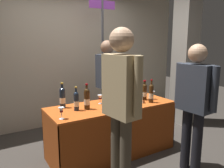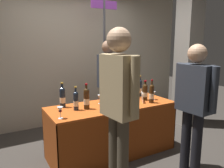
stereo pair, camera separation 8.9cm
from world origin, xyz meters
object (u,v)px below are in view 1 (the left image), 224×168
(wine_glass_mid, at_px, (152,94))
(flower_vase, at_px, (133,90))
(wine_glass_near_taster, at_px, (100,97))
(taster_foreground_right, at_px, (194,98))
(concrete_pillar, at_px, (186,36))
(tasting_table, at_px, (112,120))
(display_bottle_0, at_px, (116,90))
(vendor_presenter, at_px, (107,79))
(booth_signpost, at_px, (103,52))
(wine_glass_near_vendor, at_px, (61,110))
(featured_wine_bottle, at_px, (123,89))

(wine_glass_mid, xyz_separation_m, flower_vase, (-0.20, 0.24, 0.03))
(wine_glass_near_taster, bearing_deg, taster_foreground_right, -55.20)
(wine_glass_mid, bearing_deg, concrete_pillar, 20.48)
(tasting_table, relative_size, display_bottle_0, 5.54)
(vendor_presenter, relative_size, booth_signpost, 0.69)
(display_bottle_0, distance_m, flower_vase, 0.28)
(wine_glass_mid, xyz_separation_m, vendor_presenter, (-0.40, 0.71, 0.16))
(wine_glass_near_vendor, distance_m, taster_foreground_right, 1.59)
(tasting_table, bearing_deg, taster_foreground_right, -56.35)
(wine_glass_near_taster, xyz_separation_m, taster_foreground_right, (0.73, -1.05, 0.12))
(tasting_table, xyz_separation_m, booth_signpost, (0.45, 1.08, 0.91))
(wine_glass_near_vendor, relative_size, flower_vase, 0.37)
(display_bottle_0, distance_m, taster_foreground_right, 1.22)
(display_bottle_0, xyz_separation_m, flower_vase, (0.27, -0.07, -0.02))
(taster_foreground_right, height_order, booth_signpost, booth_signpost)
(concrete_pillar, bearing_deg, wine_glass_near_vendor, -167.69)
(display_bottle_0, bearing_deg, wine_glass_near_vendor, -156.37)
(tasting_table, height_order, wine_glass_near_vendor, wine_glass_near_vendor)
(concrete_pillar, relative_size, tasting_table, 1.91)
(concrete_pillar, relative_size, taster_foreground_right, 2.17)
(vendor_presenter, bearing_deg, concrete_pillar, 79.24)
(wine_glass_mid, height_order, flower_vase, flower_vase)
(concrete_pillar, bearing_deg, flower_vase, -171.49)
(tasting_table, bearing_deg, booth_signpost, 67.28)
(wine_glass_near_taster, bearing_deg, wine_glass_near_vendor, -153.72)
(wine_glass_near_taster, bearing_deg, wine_glass_mid, -14.06)
(featured_wine_bottle, relative_size, booth_signpost, 0.15)
(vendor_presenter, height_order, booth_signpost, booth_signpost)
(wine_glass_mid, relative_size, wine_glass_near_taster, 1.00)
(taster_foreground_right, relative_size, booth_signpost, 0.67)
(tasting_table, bearing_deg, wine_glass_mid, -5.76)
(vendor_presenter, bearing_deg, flower_vase, 21.12)
(featured_wine_bottle, bearing_deg, flower_vase, -12.83)
(wine_glass_near_vendor, bearing_deg, concrete_pillar, 12.31)
(taster_foreground_right, bearing_deg, display_bottle_0, 14.68)
(wine_glass_mid, bearing_deg, flower_vase, 129.37)
(vendor_presenter, bearing_deg, wine_glass_near_taster, -41.25)
(flower_vase, height_order, booth_signpost, booth_signpost)
(taster_foreground_right, bearing_deg, featured_wine_bottle, 10.27)
(taster_foreground_right, bearing_deg, booth_signpost, 0.55)
(display_bottle_0, relative_size, flower_vase, 0.85)
(flower_vase, bearing_deg, taster_foreground_right, -83.93)
(featured_wine_bottle, distance_m, wine_glass_near_taster, 0.45)
(wine_glass_near_taster, height_order, taster_foreground_right, taster_foreground_right)
(tasting_table, relative_size, vendor_presenter, 1.10)
(display_bottle_0, bearing_deg, concrete_pillar, 4.82)
(featured_wine_bottle, height_order, taster_foreground_right, taster_foreground_right)
(featured_wine_bottle, bearing_deg, wine_glass_near_vendor, -159.68)
(wine_glass_near_vendor, xyz_separation_m, wine_glass_near_taster, (0.69, 0.34, -0.01))
(wine_glass_mid, distance_m, wine_glass_near_taster, 0.84)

